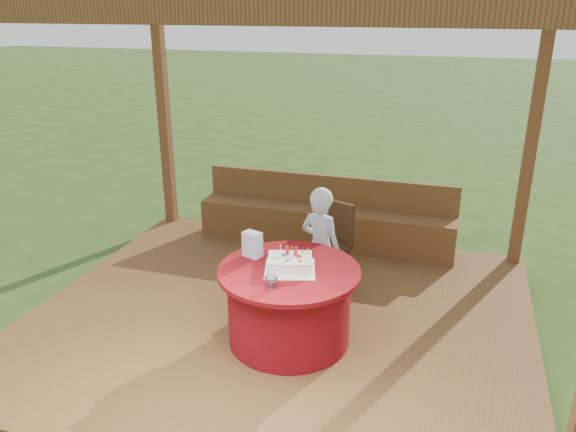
% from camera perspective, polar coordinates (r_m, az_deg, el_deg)
% --- Properties ---
extents(ground, '(60.00, 60.00, 0.00)m').
position_cam_1_polar(ground, '(5.34, -0.82, -11.01)').
color(ground, '#284517').
rests_on(ground, ground).
extents(deck, '(4.50, 4.00, 0.12)m').
position_cam_1_polar(deck, '(5.31, -0.82, -10.46)').
color(deck, brown).
rests_on(deck, ground).
extents(pergola, '(4.50, 4.00, 2.72)m').
position_cam_1_polar(pergola, '(4.56, -0.98, 15.68)').
color(pergola, brown).
rests_on(pergola, deck).
extents(bench, '(3.00, 0.42, 0.80)m').
position_cam_1_polar(bench, '(6.65, 3.79, -0.68)').
color(bench, brown).
rests_on(bench, deck).
extents(table, '(1.17, 1.17, 0.67)m').
position_cam_1_polar(table, '(4.74, 0.10, -8.96)').
color(table, maroon).
rests_on(table, deck).
extents(chair, '(0.50, 0.50, 0.83)m').
position_cam_1_polar(chair, '(5.71, 4.41, -2.43)').
color(chair, '#392312').
rests_on(chair, deck).
extents(elderly_woman, '(0.44, 0.34, 1.13)m').
position_cam_1_polar(elderly_woman, '(5.29, 3.31, -2.80)').
color(elderly_woman, '#A7D8F8').
rests_on(elderly_woman, deck).
extents(birthday_cake, '(0.50, 0.50, 0.18)m').
position_cam_1_polar(birthday_cake, '(4.56, 0.19, -4.80)').
color(birthday_cake, white).
rests_on(birthday_cake, table).
extents(gift_bag, '(0.18, 0.14, 0.22)m').
position_cam_1_polar(gift_bag, '(4.77, -3.63, -2.90)').
color(gift_bag, '#E795CB').
rests_on(gift_bag, table).
extents(drinking_glass, '(0.12, 0.12, 0.09)m').
position_cam_1_polar(drinking_glass, '(4.28, -1.72, -6.77)').
color(drinking_glass, white).
rests_on(drinking_glass, table).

